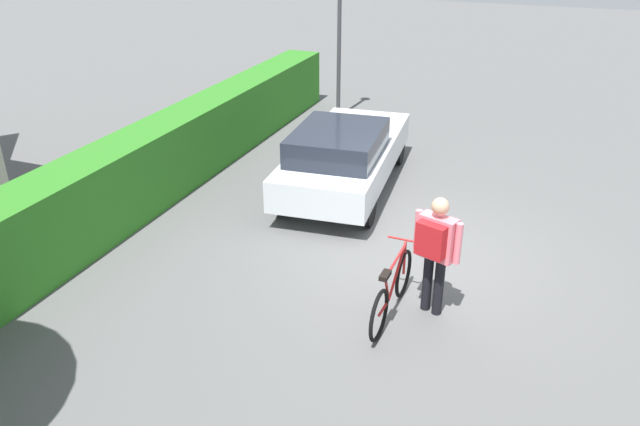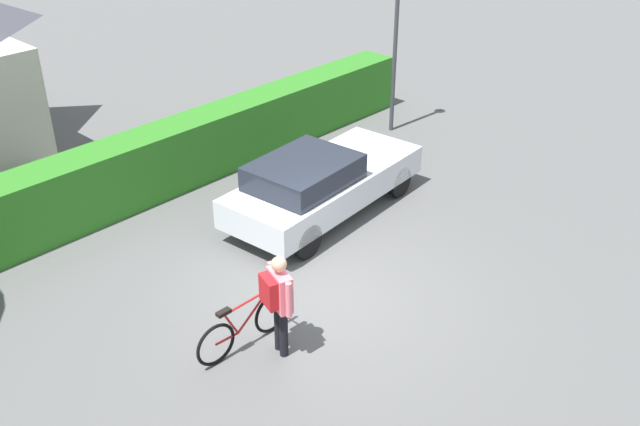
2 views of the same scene
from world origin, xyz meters
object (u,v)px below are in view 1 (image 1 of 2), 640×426
at_px(parked_car_near, 345,154).
at_px(person_rider, 435,246).
at_px(street_lamp, 340,2).
at_px(bicycle, 392,291).

relative_size(parked_car_near, person_rider, 2.72).
bearing_deg(parked_car_near, street_lamp, 20.99).
relative_size(parked_car_near, bicycle, 2.58).
xyz_separation_m(bicycle, person_rider, (0.26, -0.46, 0.63)).
distance_m(person_rider, street_lamp, 8.94).
height_order(parked_car_near, street_lamp, street_lamp).
height_order(bicycle, street_lamp, street_lamp).
xyz_separation_m(parked_car_near, person_rider, (-3.42, -2.40, 0.29)).
bearing_deg(street_lamp, parked_car_near, -159.01).
bearing_deg(bicycle, person_rider, -61.01).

